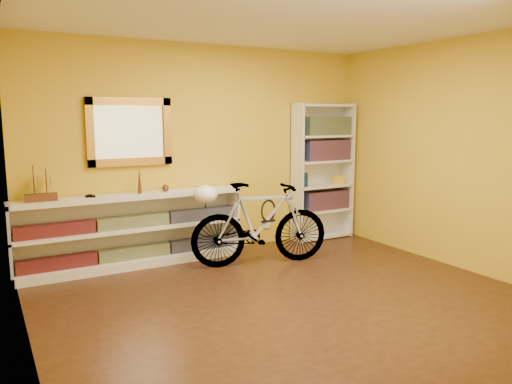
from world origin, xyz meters
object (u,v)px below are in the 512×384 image
bookcase (323,172)px  helmet (206,194)px  bicycle (260,224)px  console_unit (133,231)px

bookcase → helmet: size_ratio=6.91×
bookcase → helmet: 2.09m
bicycle → bookcase: bearing=-50.7°
bicycle → helmet: 0.74m
console_unit → bookcase: bookcase is taller
bookcase → bicycle: bookcase is taller
bookcase → bicycle: bearing=-154.2°
bookcase → console_unit: bearing=-179.5°
bookcase → bicycle: size_ratio=1.14×
console_unit → bookcase: (2.72, 0.03, 0.52)m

